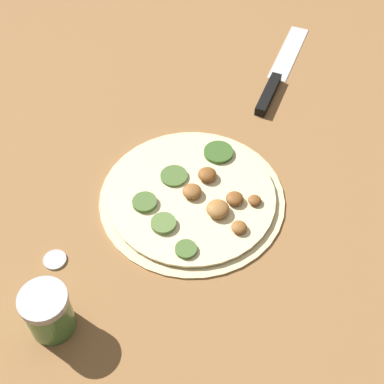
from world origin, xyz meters
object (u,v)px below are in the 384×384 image
at_px(knife, 275,81).
at_px(pizza, 193,196).
at_px(loose_cap, 55,259).
at_px(spice_jar, 48,312).

bearing_deg(knife, pizza, 172.84).
xyz_separation_m(knife, loose_cap, (0.54, -0.15, -0.00)).
bearing_deg(loose_cap, pizza, 146.39).
relative_size(pizza, loose_cap, 8.73).
relative_size(knife, spice_jar, 3.92).
bearing_deg(spice_jar, knife, 172.28).
relative_size(knife, loose_cap, 8.84).
height_order(knife, spice_jar, spice_jar).
height_order(pizza, spice_jar, spice_jar).
distance_m(pizza, loose_cap, 0.24).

